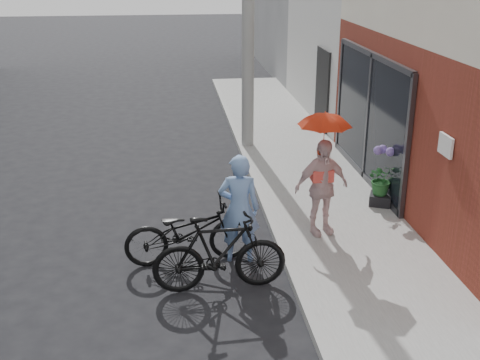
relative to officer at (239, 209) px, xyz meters
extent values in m
plane|color=black|center=(-0.25, -0.55, -0.84)|extent=(80.00, 80.00, 0.00)
cube|color=gray|center=(1.85, 1.45, -0.78)|extent=(2.20, 24.00, 0.12)
cube|color=#9E9E99|center=(0.69, 1.45, -0.78)|extent=(0.12, 24.00, 0.12)
cube|color=black|center=(2.91, 2.95, 0.52)|extent=(0.06, 3.80, 2.40)
cube|color=white|center=(2.91, -0.35, 0.98)|extent=(0.04, 0.40, 0.30)
imported|color=#7599D0|center=(0.00, 0.00, 0.00)|extent=(0.67, 0.49, 1.68)
imported|color=black|center=(-0.75, 0.04, -0.34)|extent=(1.96, 0.84, 1.00)
imported|color=black|center=(-0.36, -0.81, -0.29)|extent=(1.86, 0.59, 1.11)
imported|color=beige|center=(1.38, 0.55, 0.06)|extent=(0.99, 0.60, 1.57)
imported|color=red|center=(1.38, 0.55, 1.20)|extent=(0.79, 0.79, 0.70)
cube|color=black|center=(2.75, 1.56, -0.62)|extent=(0.49, 0.49, 0.20)
imported|color=#245A27|center=(2.75, 1.56, -0.24)|extent=(0.52, 0.45, 0.58)
camera|label=1|loc=(-0.96, -8.07, 3.53)|focal=45.00mm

